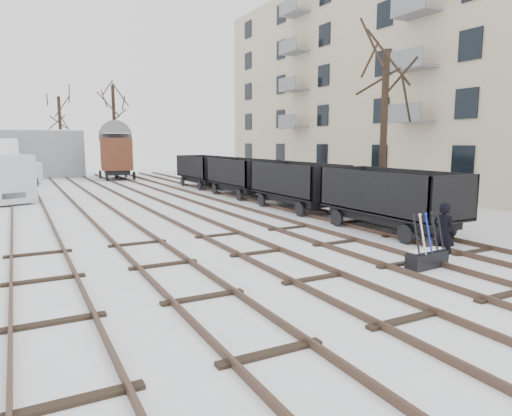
{
  "coord_description": "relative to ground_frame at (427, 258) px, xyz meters",
  "views": [
    {
      "loc": [
        -6.45,
        -9.02,
        3.41
      ],
      "look_at": [
        0.6,
        4.33,
        1.2
      ],
      "focal_mm": 32.0,
      "sensor_mm": 36.0,
      "label": 1
    }
  ],
  "objects": [
    {
      "name": "tree_far_right",
      "position": [
        -1.44,
        34.95,
        3.95
      ],
      "size": [
        0.3,
        0.3,
        8.47
      ],
      "primitive_type": "cylinder",
      "color": "black",
      "rests_on": "ground"
    },
    {
      "name": "tree_near",
      "position": [
        4.47,
        6.59,
        3.35
      ],
      "size": [
        0.3,
        0.3,
        7.26
      ],
      "primitive_type": "cylinder",
      "color": "black",
      "rests_on": "ground"
    },
    {
      "name": "worker",
      "position": [
        0.72,
        0.1,
        0.59
      ],
      "size": [
        0.6,
        0.74,
        1.75
      ],
      "primitive_type": "imported",
      "rotation": [
        0.0,
        0.0,
        1.89
      ],
      "color": "black",
      "rests_on": "ground"
    },
    {
      "name": "panel_van",
      "position": [
        -9.11,
        31.47,
        0.61
      ],
      "size": [
        2.77,
        4.21,
        1.71
      ],
      "rotation": [
        0.0,
        0.0,
        -0.31
      ],
      "color": "white",
      "rests_on": "ground"
    },
    {
      "name": "tracks",
      "position": [
        -3.28,
        14.21,
        -0.21
      ],
      "size": [
        13.9,
        52.0,
        0.16
      ],
      "color": "black",
      "rests_on": "ground"
    },
    {
      "name": "ground",
      "position": [
        -3.28,
        0.53,
        -0.28
      ],
      "size": [
        120.0,
        120.0,
        0.0
      ],
      "primitive_type": "plane",
      "color": "white",
      "rests_on": "ground"
    },
    {
      "name": "freight_wagon_c",
      "position": [
        2.72,
        17.04,
        0.61
      ],
      "size": [
        2.29,
        5.73,
        2.34
      ],
      "color": "black",
      "rests_on": "ground"
    },
    {
      "name": "tree_far_left",
      "position": [
        -5.61,
        39.77,
        3.56
      ],
      "size": [
        0.3,
        0.3,
        7.68
      ],
      "primitive_type": "cylinder",
      "color": "black",
      "rests_on": "ground"
    },
    {
      "name": "freight_wagon_a",
      "position": [
        2.72,
        4.24,
        0.61
      ],
      "size": [
        2.29,
        5.73,
        2.34
      ],
      "color": "black",
      "rests_on": "ground"
    },
    {
      "name": "freight_wagon_b",
      "position": [
        2.72,
        10.64,
        0.61
      ],
      "size": [
        2.29,
        5.73,
        2.34
      ],
      "color": "black",
      "rests_on": "ground"
    },
    {
      "name": "ground_frame",
      "position": [
        0.0,
        0.0,
        0.0
      ],
      "size": [
        1.33,
        0.52,
        1.49
      ],
      "rotation": [
        0.0,
        0.0,
        0.08
      ],
      "color": "black",
      "rests_on": "ground"
    },
    {
      "name": "freight_wagon_d",
      "position": [
        2.72,
        23.44,
        0.61
      ],
      "size": [
        2.29,
        5.73,
        2.34
      ],
      "color": "black",
      "rests_on": "ground"
    },
    {
      "name": "box_van_wagon",
      "position": [
        -1.53,
        34.36,
        2.11
      ],
      "size": [
        3.58,
        5.73,
        4.11
      ],
      "rotation": [
        0.0,
        0.0,
        -0.14
      ],
      "color": "black",
      "rests_on": "ground"
    },
    {
      "name": "shed_right",
      "position": [
        -7.28,
        40.53,
        1.96
      ],
      "size": [
        7.0,
        6.0,
        4.5
      ],
      "color": "#8D949F",
      "rests_on": "ground"
    },
    {
      "name": "apartment_block",
      "position": [
        16.67,
        14.53,
        7.76
      ],
      "size": [
        10.12,
        45.0,
        16.1
      ],
      "color": "beige",
      "rests_on": "ground"
    }
  ]
}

